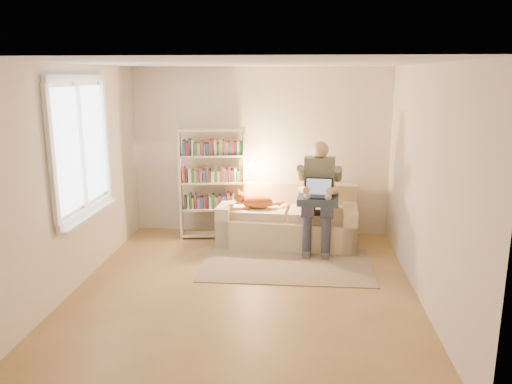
# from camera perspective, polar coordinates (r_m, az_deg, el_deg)

# --- Properties ---
(floor) EXTENTS (4.50, 4.50, 0.00)m
(floor) POSITION_cam_1_polar(r_m,az_deg,el_deg) (6.04, -1.30, -10.98)
(floor) COLOR olive
(floor) RESTS_ON ground
(ceiling) EXTENTS (4.00, 4.50, 0.02)m
(ceiling) POSITION_cam_1_polar(r_m,az_deg,el_deg) (5.50, -1.44, 14.52)
(ceiling) COLOR white
(ceiling) RESTS_ON wall_back
(wall_left) EXTENTS (0.02, 4.50, 2.60)m
(wall_left) POSITION_cam_1_polar(r_m,az_deg,el_deg) (6.18, -20.14, 1.44)
(wall_left) COLOR silver
(wall_left) RESTS_ON floor
(wall_right) EXTENTS (0.02, 4.50, 2.60)m
(wall_right) POSITION_cam_1_polar(r_m,az_deg,el_deg) (5.76, 18.81, 0.74)
(wall_right) COLOR silver
(wall_right) RESTS_ON floor
(wall_back) EXTENTS (4.00, 0.02, 2.60)m
(wall_back) POSITION_cam_1_polar(r_m,az_deg,el_deg) (7.83, 0.47, 4.62)
(wall_back) COLOR silver
(wall_back) RESTS_ON floor
(wall_front) EXTENTS (4.00, 0.02, 2.60)m
(wall_front) POSITION_cam_1_polar(r_m,az_deg,el_deg) (3.48, -5.52, -6.60)
(wall_front) COLOR silver
(wall_front) RESTS_ON floor
(window) EXTENTS (0.12, 1.52, 1.69)m
(window) POSITION_cam_1_polar(r_m,az_deg,el_deg) (6.32, -19.00, 2.48)
(window) COLOR white
(window) RESTS_ON wall_left
(sofa) EXTENTS (2.08, 1.06, 0.86)m
(sofa) POSITION_cam_1_polar(r_m,az_deg,el_deg) (7.53, 3.68, -3.47)
(sofa) COLOR beige
(sofa) RESTS_ON floor
(person) EXTENTS (0.49, 0.74, 1.55)m
(person) POSITION_cam_1_polar(r_m,az_deg,el_deg) (7.21, 7.18, 0.20)
(person) COLOR #626955
(person) RESTS_ON sofa
(cat) EXTENTS (0.71, 0.28, 0.25)m
(cat) POSITION_cam_1_polar(r_m,az_deg,el_deg) (7.38, -0.17, -1.03)
(cat) COLOR orange
(cat) RESTS_ON sofa
(blanket) EXTENTS (0.60, 0.51, 0.10)m
(blanket) POSITION_cam_1_polar(r_m,az_deg,el_deg) (7.08, 7.49, -0.94)
(blanket) COLOR #243140
(blanket) RESTS_ON person
(laptop) EXTENTS (0.40, 0.34, 0.33)m
(laptop) POSITION_cam_1_polar(r_m,az_deg,el_deg) (7.06, 7.52, -0.03)
(laptop) COLOR black
(laptop) RESTS_ON blanket
(bookshelf) EXTENTS (1.16, 0.42, 1.70)m
(bookshelf) POSITION_cam_1_polar(r_m,az_deg,el_deg) (7.64, -4.99, 1.60)
(bookshelf) COLOR beige
(bookshelf) RESTS_ON floor
(rug) EXTENTS (2.26, 1.34, 0.01)m
(rug) POSITION_cam_1_polar(r_m,az_deg,el_deg) (6.74, 3.51, -8.30)
(rug) COLOR gray
(rug) RESTS_ON floor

